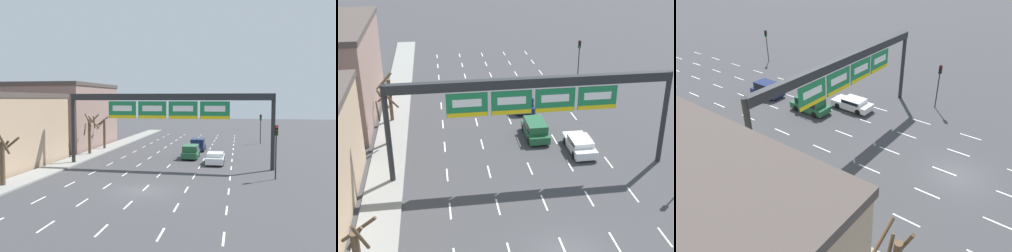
% 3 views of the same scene
% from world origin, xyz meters
% --- Properties ---
extents(ground_plane, '(220.00, 220.00, 0.00)m').
position_xyz_m(ground_plane, '(0.00, 0.00, 0.00)').
color(ground_plane, '#3D3D3F').
extents(sidewalk_left, '(2.80, 110.00, 0.15)m').
position_xyz_m(sidewalk_left, '(-11.30, 0.00, 0.07)').
color(sidewalk_left, gray).
rests_on(sidewalk_left, ground_plane).
extents(lane_dashes, '(13.32, 67.00, 0.01)m').
position_xyz_m(lane_dashes, '(0.00, 13.50, 0.00)').
color(lane_dashes, white).
rests_on(lane_dashes, ground_plane).
extents(sign_gantry, '(21.81, 0.70, 7.73)m').
position_xyz_m(sign_gantry, '(0.00, 10.60, 6.49)').
color(sign_gantry, '#232628').
rests_on(sign_gantry, ground_plane).
extents(building_near, '(8.49, 14.93, 7.79)m').
position_xyz_m(building_near, '(-17.26, 7.14, 3.91)').
color(building_near, tan).
rests_on(building_near, ground_plane).
extents(building_far, '(11.35, 16.58, 9.45)m').
position_xyz_m(building_far, '(-18.66, 24.96, 4.74)').
color(building_far, gray).
rests_on(building_far, ground_plane).
extents(suv_green, '(1.88, 4.32, 1.61)m').
position_xyz_m(suv_green, '(1.66, 16.69, 0.90)').
color(suv_green, '#235B38').
rests_on(suv_green, ground_plane).
extents(car_white, '(1.92, 4.49, 1.29)m').
position_xyz_m(car_white, '(4.82, 13.34, 0.70)').
color(car_white, silver).
rests_on(car_white, ground_plane).
extents(suv_navy, '(1.97, 3.97, 1.67)m').
position_xyz_m(suv_navy, '(1.79, 23.58, 0.93)').
color(suv_navy, '#19234C').
rests_on(suv_navy, ground_plane).
extents(traffic_light_near_gantry, '(0.30, 0.35, 4.67)m').
position_xyz_m(traffic_light_near_gantry, '(10.77, 33.33, 3.34)').
color(traffic_light_near_gantry, black).
rests_on(traffic_light_near_gantry, ground_plane).
extents(traffic_light_mid_block, '(0.30, 0.35, 4.85)m').
position_xyz_m(traffic_light_mid_block, '(10.58, 6.21, 3.45)').
color(traffic_light_mid_block, black).
rests_on(traffic_light_mid_block, ground_plane).
extents(tree_bare_closest, '(2.03, 1.88, 4.46)m').
position_xyz_m(tree_bare_closest, '(-11.58, -0.69, 2.29)').
color(tree_bare_closest, brown).
rests_on(tree_bare_closest, sidewalk_left).
extents(tree_bare_second, '(2.00, 2.38, 5.17)m').
position_xyz_m(tree_bare_second, '(-11.44, 17.21, 2.93)').
color(tree_bare_second, brown).
rests_on(tree_bare_second, sidewalk_left).
extents(tree_bare_third, '(1.61, 1.82, 4.54)m').
position_xyz_m(tree_bare_third, '(-11.61, 22.65, 2.59)').
color(tree_bare_third, brown).
rests_on(tree_bare_third, sidewalk_left).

